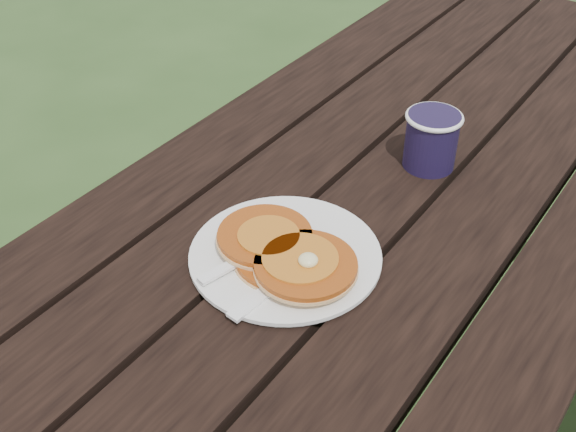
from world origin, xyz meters
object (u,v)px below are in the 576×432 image
Objects in this scene: plate at (285,256)px; coffee_cup at (432,137)px; pancake_stack at (286,253)px; picnic_table at (381,334)px.

plate is 2.75× the size of coffee_cup.
pancake_stack reaches higher than plate.
pancake_stack reaches higher than picnic_table.
picnic_table is 0.44m from coffee_cup.
picnic_table is at bearing 84.18° from plate.
plate is at bearing -99.80° from coffee_cup.
plate is at bearing -95.82° from picnic_table.
plate is 0.03m from pancake_stack.
pancake_stack is at bearing -93.64° from picnic_table.
pancake_stack is at bearing -51.96° from plate.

